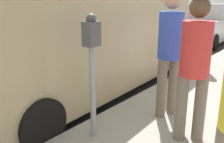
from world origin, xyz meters
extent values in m
plane|color=#2D2D33|center=(0.00, 0.00, 0.00)|extent=(80.00, 80.00, 0.00)
cylinder|color=gray|center=(1.35, -0.99, 0.72)|extent=(0.07, 0.07, 1.15)
cube|color=#4C4C51|center=(1.35, -0.99, 1.44)|extent=(0.14, 0.18, 0.28)
sphere|color=#47474C|center=(1.35, -0.99, 1.61)|extent=(0.12, 0.12, 0.12)
cylinder|color=#726656|center=(1.83, 0.24, 0.58)|extent=(0.14, 0.14, 0.86)
cylinder|color=#726656|center=(1.75, 0.04, 0.58)|extent=(0.14, 0.14, 0.86)
cylinder|color=blue|center=(1.79, 0.14, 1.34)|extent=(0.34, 0.34, 0.65)
sphere|color=tan|center=(1.79, 0.14, 1.81)|extent=(0.23, 0.23, 0.23)
cylinder|color=#726656|center=(2.42, -0.27, 0.56)|extent=(0.14, 0.14, 0.83)
cylinder|color=#726656|center=(2.23, -0.39, 0.56)|extent=(0.14, 0.14, 0.83)
cylinder|color=red|center=(2.33, -0.33, 1.28)|extent=(0.34, 0.34, 0.62)
sphere|color=brown|center=(2.33, -0.33, 1.74)|extent=(0.22, 0.22, 0.22)
cube|color=tan|center=(-0.15, 0.57, 1.17)|extent=(2.19, 5.27, 1.96)
cylinder|color=black|center=(0.88, -1.44, 0.34)|extent=(0.25, 0.69, 0.68)
cylinder|color=black|center=(0.72, 2.65, 0.34)|extent=(0.25, 0.69, 0.68)
cylinder|color=black|center=(-1.18, 2.58, 0.34)|extent=(0.25, 0.69, 0.68)
cube|color=#BCBCC1|center=(-0.39, 8.08, 0.61)|extent=(1.99, 4.47, 0.89)
cube|color=#BCBCC1|center=(-0.40, 8.30, 1.35)|extent=(1.68, 2.04, 0.60)
cylinder|color=black|center=(0.53, 6.46, 0.30)|extent=(0.24, 0.61, 0.60)
cylinder|color=black|center=(-1.19, 6.39, 0.30)|extent=(0.24, 0.61, 0.60)
cylinder|color=black|center=(-1.31, 9.69, 0.30)|extent=(0.24, 0.61, 0.60)
cylinder|color=red|center=(1.45, 2.76, 0.50)|extent=(0.24, 0.24, 0.70)
sphere|color=red|center=(1.45, 2.76, 0.91)|extent=(0.20, 0.20, 0.20)
camera|label=1|loc=(3.31, -3.06, 1.82)|focal=39.99mm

